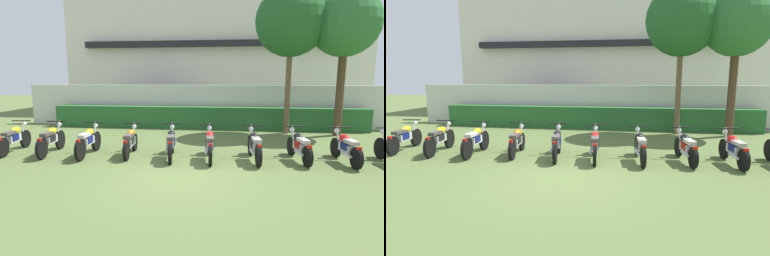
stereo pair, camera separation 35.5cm
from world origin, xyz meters
The scene contains 16 objects.
ground centered at (0.00, 0.00, 0.00)m, with size 60.00×60.00×0.00m, color #566B38.
building centered at (0.00, 15.18, 4.09)m, with size 18.80×6.50×8.18m.
compound_wall centered at (0.00, 7.77, 0.99)m, with size 17.86×0.30×1.98m, color silver.
hedge_row centered at (0.00, 7.07, 0.50)m, with size 14.29×0.70×1.00m, color #28602D.
parked_car centered at (-3.25, 9.99, 0.94)m, with size 4.72×2.60×1.89m.
tree_near_inspector centered at (3.50, 6.26, 4.57)m, with size 2.86×2.86×6.02m.
tree_far_side centered at (5.50, 6.03, 4.39)m, with size 2.62×2.62×5.75m.
motorcycle_in_row_0 centered at (-5.66, 1.78, 0.45)m, with size 0.60×1.93×0.96m.
motorcycle_in_row_1 centered at (-4.37, 1.73, 0.45)m, with size 0.60×1.93×0.97m.
motorcycle_in_row_2 centered at (-3.13, 1.66, 0.45)m, with size 0.60×1.87×0.97m.
motorcycle_in_row_3 centered at (-1.86, 1.85, 0.44)m, with size 0.60×1.77×0.94m.
motorcycle_in_row_4 centered at (-0.57, 1.68, 0.46)m, with size 0.60×1.89×0.98m.
motorcycle_in_row_5 centered at (0.57, 1.66, 0.45)m, with size 0.60×1.90×0.97m.
motorcycle_in_row_6 centered at (1.84, 1.70, 0.45)m, with size 0.60×1.88×0.96m.
motorcycle_in_row_7 centered at (3.10, 1.81, 0.44)m, with size 0.60×1.82×0.94m.
motorcycle_in_row_8 centered at (4.34, 1.76, 0.44)m, with size 0.60×1.83×0.95m.
Camera 1 is at (1.12, -7.02, 2.38)m, focal length 28.79 mm.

